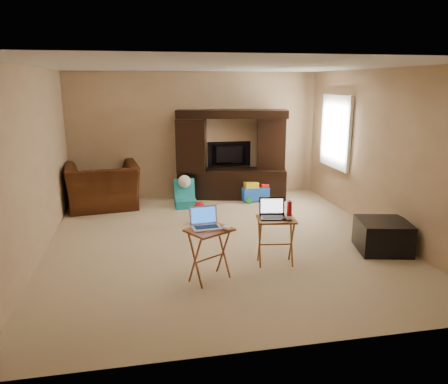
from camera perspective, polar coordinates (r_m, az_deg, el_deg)
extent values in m
plane|color=beige|center=(6.53, -0.34, -6.40)|extent=(5.50, 5.50, 0.00)
plane|color=silver|center=(6.12, -0.38, 16.10)|extent=(5.50, 5.50, 0.00)
plane|color=tan|center=(8.89, -3.74, 7.39)|extent=(5.00, 0.00, 5.00)
plane|color=tan|center=(3.60, 7.95, -2.77)|extent=(5.00, 0.00, 5.00)
plane|color=tan|center=(6.24, -23.57, 3.36)|extent=(0.00, 5.50, 5.50)
plane|color=tan|center=(7.10, 19.93, 4.87)|extent=(0.00, 5.50, 5.50)
plane|color=white|center=(8.43, 14.49, 7.63)|extent=(0.00, 1.20, 1.20)
cube|color=white|center=(8.42, 14.37, 7.63)|extent=(0.06, 1.14, 1.34)
cube|color=black|center=(8.76, 1.04, 4.92)|extent=(2.23, 1.04, 1.77)
imported|color=black|center=(8.97, 0.75, 4.90)|extent=(0.90, 0.14, 0.52)
imported|color=#41210E|center=(8.40, -15.56, 0.73)|extent=(1.42, 1.28, 0.84)
cube|color=black|center=(6.49, 20.03, -5.40)|extent=(0.80, 0.80, 0.43)
cube|color=#A95829|center=(5.20, -1.90, -8.18)|extent=(0.62, 0.58, 0.64)
cube|color=#986124|center=(5.67, 6.76, -6.41)|extent=(0.52, 0.44, 0.62)
cube|color=silver|center=(5.07, -2.33, -3.50)|extent=(0.36, 0.31, 0.24)
cube|color=black|center=(5.54, 6.43, -2.23)|extent=(0.37, 0.32, 0.24)
ellipsoid|color=white|center=(5.04, 0.34, -4.70)|extent=(0.12, 0.15, 0.05)
ellipsoid|color=#3A3B3F|center=(5.50, 8.53, -3.46)|extent=(0.11, 0.14, 0.05)
cylinder|color=#BC0B0F|center=(5.68, 8.55, -2.16)|extent=(0.06, 0.06, 0.19)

